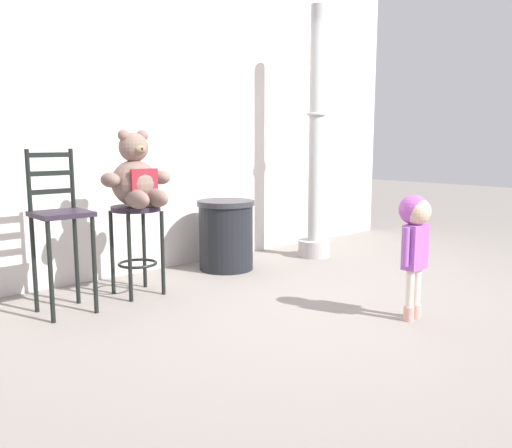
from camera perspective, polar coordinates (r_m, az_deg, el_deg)
ground_plane at (r=3.98m, az=8.38°, el=-9.37°), size 24.00×24.00×0.00m
building_wall at (r=5.45m, az=-9.48°, el=14.65°), size 6.44×0.30×3.60m
bar_stool_with_teddy at (r=4.36m, az=-12.86°, el=-0.78°), size 0.39×0.39×0.73m
teddy_bear at (r=4.28m, az=-12.87°, el=4.86°), size 0.58×0.52×0.61m
child_walking at (r=3.78m, az=16.90°, el=-0.61°), size 0.28×0.22×0.88m
trash_bin at (r=5.14m, az=-3.28°, el=-1.17°), size 0.56×0.56×0.68m
lamppost at (r=5.68m, az=6.49°, el=6.71°), size 0.35×0.35×2.64m
bar_chair_empty at (r=4.03m, az=-20.52°, el=0.12°), size 0.37×0.37×1.19m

